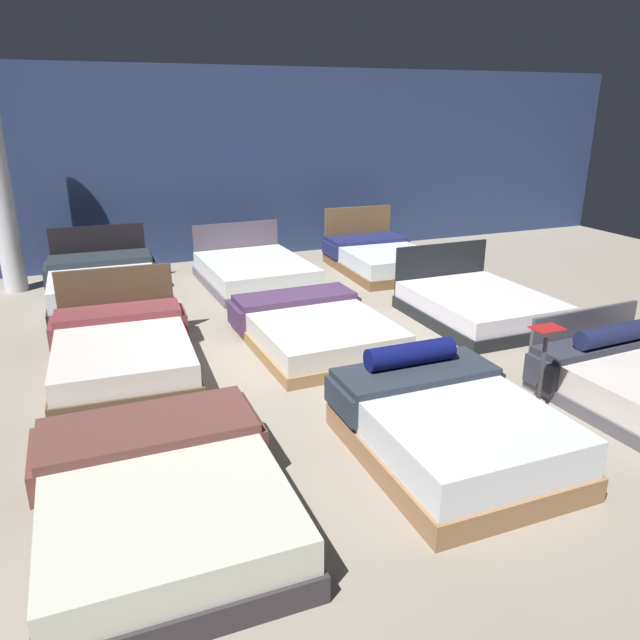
{
  "coord_description": "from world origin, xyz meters",
  "views": [
    {
      "loc": [
        -2.65,
        -6.46,
        2.83
      ],
      "look_at": [
        -0.01,
        -0.01,
        0.36
      ],
      "focal_mm": 34.17,
      "sensor_mm": 36.0,
      "label": 1
    }
  ],
  "objects": [
    {
      "name": "ground_plane",
      "position": [
        0.0,
        0.0,
        -0.01
      ],
      "size": [
        18.0,
        18.0,
        0.02
      ],
      "primitive_type": "cube",
      "color": "gray"
    },
    {
      "name": "bed_1",
      "position": [
        0.06,
        -2.7,
        0.27
      ],
      "size": [
        1.55,
        1.92,
        0.78
      ],
      "rotation": [
        0.0,
        0.0,
        -0.01
      ],
      "color": "#936A45",
      "rests_on": "ground_plane"
    },
    {
      "name": "bed_4",
      "position": [
        -0.03,
        0.12,
        0.2
      ],
      "size": [
        1.71,
        2.19,
        0.46
      ],
      "rotation": [
        0.0,
        0.0,
        0.02
      ],
      "color": "olive",
      "rests_on": "ground_plane"
    },
    {
      "name": "bed_0",
      "position": [
        -2.32,
        -2.71,
        0.23
      ],
      "size": [
        1.72,
        2.12,
        0.52
      ],
      "rotation": [
        0.0,
        0.0,
        -0.01
      ],
      "color": "#312C31",
      "rests_on": "ground_plane"
    },
    {
      "name": "bed_5",
      "position": [
        2.4,
        0.1,
        0.2
      ],
      "size": [
        1.64,
        2.05,
        0.88
      ],
      "rotation": [
        0.0,
        0.0,
        0.0
      ],
      "color": "black",
      "rests_on": "ground_plane"
    },
    {
      "name": "price_sign",
      "position": [
        1.17,
        -2.5,
        0.36
      ],
      "size": [
        0.28,
        0.24,
        0.94
      ],
      "color": "#3F3F44",
      "rests_on": "ground_plane"
    },
    {
      "name": "bed_6",
      "position": [
        -2.33,
        3.02,
        0.26
      ],
      "size": [
        1.7,
        2.11,
        0.98
      ],
      "rotation": [
        0.0,
        0.0,
        -0.02
      ],
      "color": "black",
      "rests_on": "ground_plane"
    },
    {
      "name": "bed_8",
      "position": [
        2.37,
        2.99,
        0.24
      ],
      "size": [
        1.55,
        2.22,
        1.0
      ],
      "rotation": [
        0.0,
        0.0,
        -0.04
      ],
      "color": "brown",
      "rests_on": "ground_plane"
    },
    {
      "name": "bed_3",
      "position": [
        -2.31,
        0.25,
        0.22
      ],
      "size": [
        1.64,
        2.23,
        0.94
      ],
      "rotation": [
        0.0,
        0.0,
        -0.05
      ],
      "color": "#4F3D29",
      "rests_on": "ground_plane"
    },
    {
      "name": "showroom_back_wall",
      "position": [
        0.0,
        5.0,
        1.75
      ],
      "size": [
        18.0,
        0.06,
        3.5
      ],
      "primitive_type": "cube",
      "color": "navy",
      "rests_on": "ground_plane"
    },
    {
      "name": "bed_7",
      "position": [
        0.05,
        3.01,
        0.21
      ],
      "size": [
        1.7,
        2.19,
        0.86
      ],
      "rotation": [
        0.0,
        0.0,
        0.03
      ],
      "color": "#584D5D",
      "rests_on": "ground_plane"
    }
  ]
}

